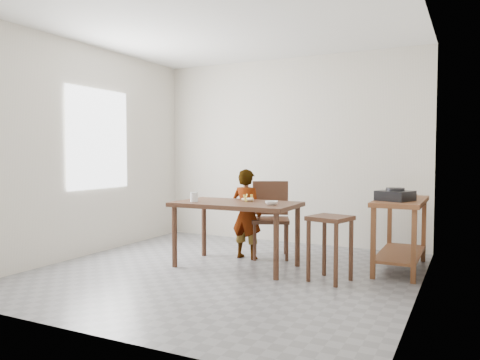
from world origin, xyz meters
The scene contains 17 objects.
floor centered at (0.00, 0.00, -0.02)m, with size 4.00×4.00×0.04m, color slate.
ceiling centered at (0.00, 0.00, 2.72)m, with size 4.00×4.00×0.04m, color white.
wall_back centered at (0.00, 2.02, 1.35)m, with size 4.00×0.04×2.70m, color beige.
wall_front centered at (0.00, -2.02, 1.35)m, with size 4.00×0.04×2.70m, color beige.
wall_left centered at (-2.02, 0.00, 1.35)m, with size 0.04×4.00×2.70m, color beige.
wall_right centered at (2.02, 0.00, 1.35)m, with size 0.04×4.00×2.70m, color beige.
window_pane centered at (-1.97, 0.20, 1.50)m, with size 0.02×1.10×1.30m, color white.
dining_table centered at (0.00, 0.30, 0.38)m, with size 1.40×0.80×0.75m, color #402518, non-canonical shape.
prep_counter centered at (1.72, 1.00, 0.40)m, with size 0.50×1.20×0.80m, color brown, non-canonical shape.
child centered at (-0.08, 0.74, 0.56)m, with size 0.41×0.27×1.12m, color white.
dining_chair centered at (0.17, 0.93, 0.48)m, with size 0.46×0.46×0.95m, color #402518, non-canonical shape.
stool centered at (1.14, 0.17, 0.34)m, with size 0.38×0.38×0.67m, color #402518, non-canonical shape.
glass_tumbler centered at (-0.45, 0.11, 0.81)m, with size 0.09×0.09×0.11m, color white.
small_bowl centered at (0.48, 0.20, 0.77)m, with size 0.14×0.14×0.04m, color white.
banana centered at (0.08, 0.43, 0.78)m, with size 0.17×0.12×0.06m, color #F3C04E, non-canonical shape.
serving_bowl centered at (1.77, 1.25, 0.83)m, with size 0.23×0.23×0.06m, color white.
gas_burner centered at (1.69, 0.76, 0.85)m, with size 0.32×0.32×0.11m, color black.
Camera 1 is at (2.42, -4.48, 1.30)m, focal length 35.00 mm.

